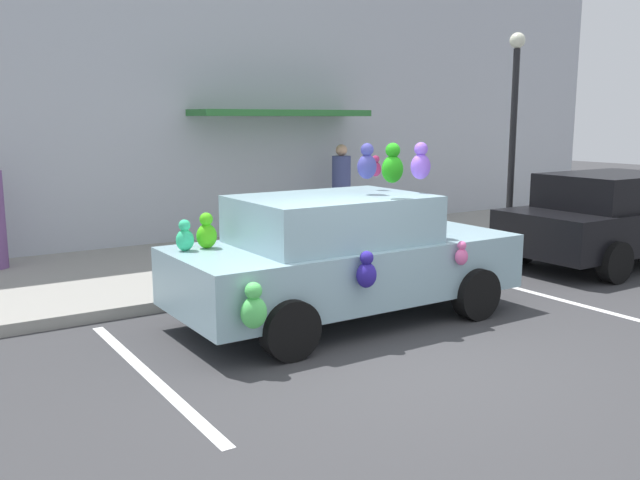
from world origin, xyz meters
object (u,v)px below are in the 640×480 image
(teddy_bear_on_sidewalk, at_px, (375,242))
(pedestrian_walking_past, at_px, (341,191))
(plush_covered_car, at_px, (343,256))
(street_lamp_post, at_px, (514,116))
(parked_sedan_behind, at_px, (616,218))

(teddy_bear_on_sidewalk, xyz_separation_m, pedestrian_walking_past, (1.20, 2.71, 0.53))
(plush_covered_car, xyz_separation_m, pedestrian_walking_past, (3.29, 4.78, 0.17))
(teddy_bear_on_sidewalk, distance_m, street_lamp_post, 3.70)
(teddy_bear_on_sidewalk, relative_size, pedestrian_walking_past, 0.36)
(parked_sedan_behind, distance_m, teddy_bear_on_sidewalk, 4.15)
(parked_sedan_behind, height_order, street_lamp_post, street_lamp_post)
(street_lamp_post, height_order, pedestrian_walking_past, street_lamp_post)
(teddy_bear_on_sidewalk, bearing_deg, pedestrian_walking_past, 66.19)
(parked_sedan_behind, height_order, teddy_bear_on_sidewalk, parked_sedan_behind)
(plush_covered_car, height_order, pedestrian_walking_past, plush_covered_car)
(plush_covered_car, bearing_deg, street_lamp_post, 21.09)
(plush_covered_car, relative_size, teddy_bear_on_sidewalk, 6.73)
(plush_covered_car, xyz_separation_m, parked_sedan_behind, (5.79, 0.20, -0.01))
(plush_covered_car, relative_size, parked_sedan_behind, 1.00)
(teddy_bear_on_sidewalk, bearing_deg, street_lamp_post, -1.37)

